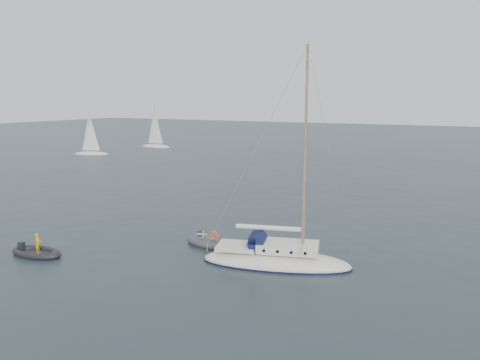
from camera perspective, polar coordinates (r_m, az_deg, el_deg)
The scene contains 6 objects.
ground at distance 25.91m, azimuth 3.55°, elevation -10.85°, with size 300.00×300.00×0.00m, color black.
sailboat at distance 26.30m, azimuth 4.45°, elevation -8.36°, with size 8.76×2.63×12.47m.
dinghy at distance 29.93m, azimuth -4.14°, elevation -7.58°, with size 3.04×1.37×0.44m.
rib at distance 30.50m, azimuth -23.58°, elevation -8.03°, with size 3.47×1.58×1.39m.
distant_yacht_a at distance 81.24m, azimuth -17.78°, elevation 5.24°, with size 5.67×3.02×7.51m.
distant_yacht_c at distance 90.52m, azimuth -10.32°, elevation 6.20°, with size 6.27×3.34×8.30m.
Camera 1 is at (9.88, -22.12, 9.18)m, focal length 35.00 mm.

